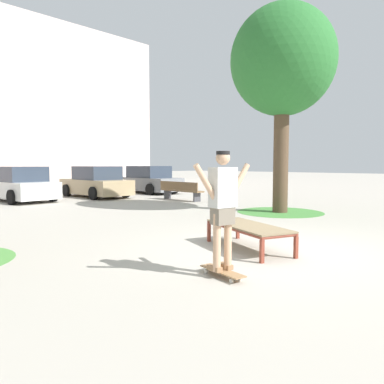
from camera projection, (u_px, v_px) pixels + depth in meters
The scene contains 10 objects.
ground_plane at pixel (277, 250), 6.85m from camera, with size 120.00×120.00×0.00m, color #B2AA9E.
skate_box at pixel (248, 227), 6.86m from camera, with size 1.36×2.05×0.46m.
skateboard at pixel (222, 271), 5.19m from camera, with size 0.33×0.82×0.09m.
skater at pixel (223, 202), 5.11m from camera, with size 1.00×0.33×1.69m.
tree_near_right at pixel (283, 63), 11.82m from camera, with size 3.38×3.38×6.72m.
grass_patch_near_right at pixel (280, 212), 12.19m from camera, with size 2.84×2.84×0.01m, color #47893D.
car_white at pixel (20, 185), 15.85m from camera, with size 2.12×4.30×1.50m.
car_tan at pixel (96, 183), 17.79m from camera, with size 1.92×4.20×1.50m.
car_grey at pixel (148, 181), 20.31m from camera, with size 1.99×4.24×1.50m.
park_bench at pixel (181, 190), 16.13m from camera, with size 0.47×2.40×0.83m.
Camera 1 is at (-5.89, -3.66, 1.60)m, focal length 34.17 mm.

